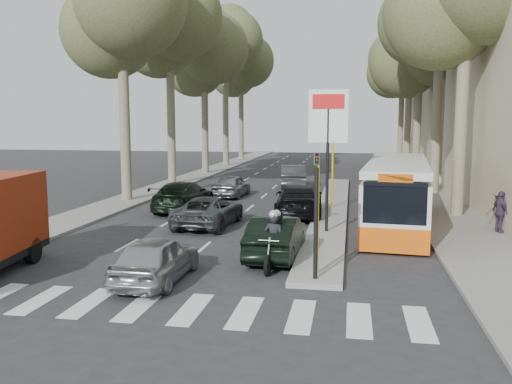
{
  "coord_description": "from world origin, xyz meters",
  "views": [
    {
      "loc": [
        4.15,
        -15.89,
        4.44
      ],
      "look_at": [
        0.42,
        5.23,
        1.6
      ],
      "focal_mm": 38.0,
      "sensor_mm": 36.0,
      "label": 1
    }
  ],
  "objects_px": {
    "dark_hatchback": "(276,237)",
    "motorcycle": "(275,241)",
    "silver_hatchback": "(156,258)",
    "city_bus": "(397,192)"
  },
  "relations": [
    {
      "from": "dark_hatchback",
      "to": "motorcycle",
      "type": "xyz_separation_m",
      "value": [
        0.13,
        -1.22,
        0.13
      ]
    },
    {
      "from": "silver_hatchback",
      "to": "city_bus",
      "type": "height_order",
      "value": "city_bus"
    },
    {
      "from": "city_bus",
      "to": "motorcycle",
      "type": "height_order",
      "value": "city_bus"
    },
    {
      "from": "silver_hatchback",
      "to": "city_bus",
      "type": "xyz_separation_m",
      "value": [
        7.18,
        9.31,
        0.82
      ]
    },
    {
      "from": "silver_hatchback",
      "to": "city_bus",
      "type": "bearing_deg",
      "value": -126.81
    },
    {
      "from": "dark_hatchback",
      "to": "motorcycle",
      "type": "height_order",
      "value": "motorcycle"
    },
    {
      "from": "motorcycle",
      "to": "city_bus",
      "type": "bearing_deg",
      "value": 64.46
    },
    {
      "from": "silver_hatchback",
      "to": "dark_hatchback",
      "type": "relative_size",
      "value": 0.92
    },
    {
      "from": "dark_hatchback",
      "to": "city_bus",
      "type": "relative_size",
      "value": 0.38
    },
    {
      "from": "silver_hatchback",
      "to": "dark_hatchback",
      "type": "height_order",
      "value": "dark_hatchback"
    }
  ]
}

